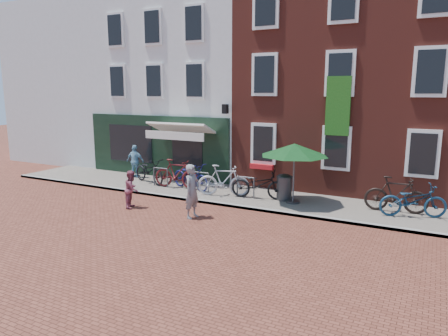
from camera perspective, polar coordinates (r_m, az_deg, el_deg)
The scene contains 17 objects.
ground at distance 15.25m, azimuth -0.63°, elevation -5.25°, with size 80.00×80.00×0.00m, color brown.
sidewalk at distance 16.13m, azimuth 5.04°, elevation -4.20°, with size 24.00×3.00×0.10m, color slate.
building_stucco at distance 23.21m, azimuth -3.48°, elevation 11.47°, with size 8.00×8.00×9.00m, color silver.
building_brick_mid at distance 20.54m, azimuth 13.96°, elevation 12.67°, with size 6.00×8.00×10.00m, color maroon.
filler_left at distance 27.81m, azimuth -17.12°, elevation 10.91°, with size 7.00×8.00×9.00m, color silver.
litter_bin at distance 15.75m, azimuth 8.32°, elevation -2.40°, with size 0.58×0.58×1.06m.
parasol at distance 15.07m, azimuth 9.71°, elevation 2.81°, with size 2.47×2.47×2.30m.
woman at distance 13.70m, azimuth -4.41°, elevation -3.23°, with size 0.66×0.43×1.80m, color gray.
boy at distance 15.27m, azimuth -12.61°, elevation -2.85°, with size 0.66×0.51×1.36m, color #8F4257.
cafe_person at distance 19.98m, azimuth -12.15°, elevation 0.93°, with size 0.91×0.38×1.55m, color #7BB2CF.
bicycle_0 at distance 18.68m, azimuth -10.27°, elevation -0.37°, with size 0.74×2.11×1.11m, color black.
bicycle_1 at distance 17.54m, azimuth -6.56°, elevation -0.79°, with size 0.58×2.05×1.23m, color #521315.
bicycle_2 at distance 17.31m, azimuth -4.63°, elevation -1.11°, with size 0.74×2.11×1.11m, color #141651.
bicycle_3 at distance 16.14m, azimuth -0.07°, elevation -1.73°, with size 0.58×2.05×1.23m, color #B4B4B7.
bicycle_4 at distance 15.82m, azimuth 4.81°, elevation -2.25°, with size 0.74×2.11×1.11m, color black.
bicycle_5 at distance 15.15m, azimuth 22.66°, elevation -3.40°, with size 0.58×2.05×1.23m, color black.
bicycle_6 at distance 14.83m, azimuth 24.63°, elevation -4.09°, with size 0.74×2.11×1.11m, color #13344E.
Camera 1 is at (6.90, -12.93, 4.20)m, focal length 33.12 mm.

